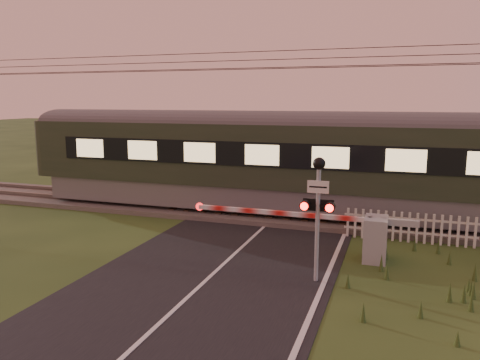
% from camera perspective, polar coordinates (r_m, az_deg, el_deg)
% --- Properties ---
extents(ground, '(160.00, 160.00, 0.00)m').
position_cam_1_polar(ground, '(11.99, -3.50, -11.62)').
color(ground, '#284018').
rests_on(ground, ground).
extents(road, '(6.00, 140.00, 0.03)m').
position_cam_1_polar(road, '(11.78, -3.86, -11.98)').
color(road, black).
rests_on(road, ground).
extents(track_bed, '(140.00, 3.40, 0.39)m').
position_cam_1_polar(track_bed, '(17.88, 4.44, -4.20)').
color(track_bed, '#47423D').
rests_on(track_bed, ground).
extents(overhead_wires, '(120.00, 0.62, 0.62)m').
position_cam_1_polar(overhead_wires, '(17.41, 4.69, 14.20)').
color(overhead_wires, black).
rests_on(overhead_wires, ground).
extents(boom_gate, '(6.46, 0.94, 1.25)m').
position_cam_1_polar(boom_gate, '(13.41, 15.15, -6.58)').
color(boom_gate, gray).
rests_on(boom_gate, ground).
extents(crossing_signal, '(0.78, 0.34, 3.05)m').
position_cam_1_polar(crossing_signal, '(11.20, 9.50, -2.09)').
color(crossing_signal, gray).
rests_on(crossing_signal, ground).
extents(picket_fence, '(3.95, 0.08, 0.95)m').
position_cam_1_polar(picket_fence, '(15.43, 19.91, -5.44)').
color(picket_fence, silver).
rests_on(picket_fence, ground).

